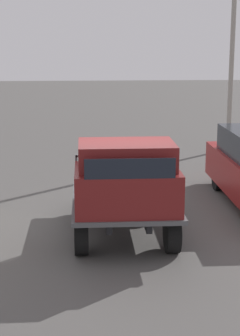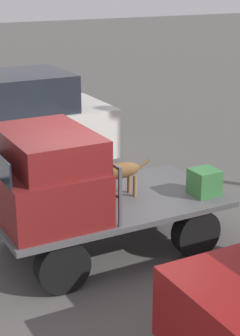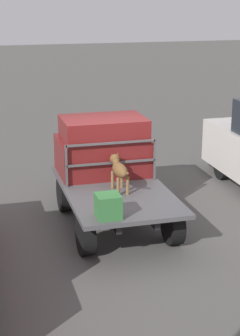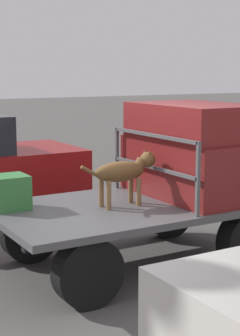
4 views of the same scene
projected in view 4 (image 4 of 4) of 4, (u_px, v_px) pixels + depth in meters
name	position (u px, v px, depth m)	size (l,w,h in m)	color
ground_plane	(135.00, 265.00, 6.92)	(80.00, 80.00, 0.00)	#514F4C
flatbed_truck	(135.00, 221.00, 6.82)	(3.41, 1.92, 0.79)	black
truck_cab	(199.00, 152.00, 7.16)	(1.34, 1.80, 1.17)	maroon
truck_headboard	(153.00, 157.00, 6.81)	(0.04, 1.80, 0.83)	#4C4C4F
dog	(125.00, 171.00, 6.59)	(1.03, 0.24, 0.66)	brown
cargo_crate	(10.00, 192.00, 6.45)	(0.40, 0.40, 0.40)	#337038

